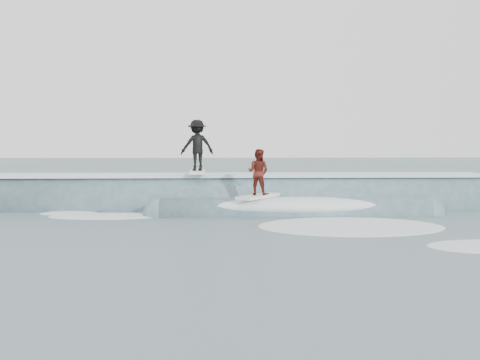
{
  "coord_description": "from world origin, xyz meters",
  "views": [
    {
      "loc": [
        -0.75,
        -15.75,
        2.36
      ],
      "look_at": [
        0.0,
        3.14,
        1.1
      ],
      "focal_mm": 40.0,
      "sensor_mm": 36.0,
      "label": 1
    }
  ],
  "objects": [
    {
      "name": "far_swells",
      "position": [
        -1.47,
        17.65,
        0.0
      ],
      "size": [
        40.48,
        8.65,
        0.8
      ],
      "color": "#3D5D67",
      "rests_on": "ground"
    },
    {
      "name": "ground",
      "position": [
        0.0,
        0.0,
        0.0
      ],
      "size": [
        160.0,
        160.0,
        0.0
      ],
      "primitive_type": "plane",
      "color": "#3F545C",
      "rests_on": "ground"
    },
    {
      "name": "surfer_black",
      "position": [
        -1.55,
        4.14,
        2.27
      ],
      "size": [
        1.36,
        2.01,
        1.99
      ],
      "color": "white",
      "rests_on": "ground"
    },
    {
      "name": "breaking_wave",
      "position": [
        0.25,
        3.84,
        0.04
      ],
      "size": [
        22.53,
        4.0,
        2.43
      ],
      "color": "#3D5D67",
      "rests_on": "ground"
    },
    {
      "name": "surfer_red",
      "position": [
        0.56,
        1.94,
        1.33
      ],
      "size": [
        1.6,
        1.95,
        1.63
      ],
      "color": "white",
      "rests_on": "ground"
    },
    {
      "name": "whitewater",
      "position": [
        1.18,
        0.02,
        0.0
      ],
      "size": [
        13.84,
        8.04,
        0.1
      ],
      "color": "silver",
      "rests_on": "ground"
    }
  ]
}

